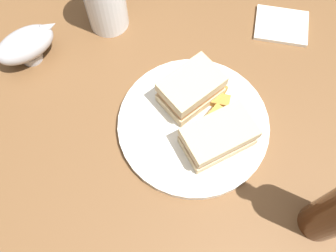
# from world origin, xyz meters

# --- Properties ---
(ground_plane) EXTENTS (6.00, 6.00, 0.00)m
(ground_plane) POSITION_xyz_m (0.00, 0.00, 0.00)
(ground_plane) COLOR #333842
(dining_table) EXTENTS (1.09, 0.89, 0.76)m
(dining_table) POSITION_xyz_m (0.00, 0.00, 0.38)
(dining_table) COLOR brown
(dining_table) RESTS_ON ground
(plate) EXTENTS (0.28, 0.28, 0.02)m
(plate) POSITION_xyz_m (-0.09, -0.04, 0.77)
(plate) COLOR silver
(plate) RESTS_ON dining_table
(sandwich_half_left) EXTENTS (0.14, 0.13, 0.05)m
(sandwich_half_left) POSITION_xyz_m (-0.13, -0.00, 0.81)
(sandwich_half_left) COLOR #CCB284
(sandwich_half_left) RESTS_ON plate
(sandwich_half_right) EXTENTS (0.13, 0.13, 0.06)m
(sandwich_half_right) POSITION_xyz_m (-0.08, -0.09, 0.81)
(sandwich_half_right) COLOR #CCB284
(sandwich_half_right) RESTS_ON plate
(potato_wedge_front) EXTENTS (0.04, 0.04, 0.01)m
(potato_wedge_front) POSITION_xyz_m (-0.13, -0.11, 0.79)
(potato_wedge_front) COLOR #AD702D
(potato_wedge_front) RESTS_ON plate
(potato_wedge_middle) EXTENTS (0.05, 0.03, 0.02)m
(potato_wedge_middle) POSITION_xyz_m (-0.13, -0.08, 0.79)
(potato_wedge_middle) COLOR #B77F33
(potato_wedge_middle) RESTS_ON plate
(potato_wedge_back) EXTENTS (0.05, 0.02, 0.02)m
(potato_wedge_back) POSITION_xyz_m (-0.16, -0.03, 0.79)
(potato_wedge_back) COLOR gold
(potato_wedge_back) RESTS_ON plate
(potato_wedge_left_edge) EXTENTS (0.03, 0.06, 0.01)m
(potato_wedge_left_edge) POSITION_xyz_m (-0.16, -0.02, 0.79)
(potato_wedge_left_edge) COLOR gold
(potato_wedge_left_edge) RESTS_ON plate
(potato_wedge_right_edge) EXTENTS (0.05, 0.03, 0.02)m
(potato_wedge_right_edge) POSITION_xyz_m (-0.17, -0.03, 0.79)
(potato_wedge_right_edge) COLOR #AD702D
(potato_wedge_right_edge) RESTS_ON plate
(potato_wedge_stray) EXTENTS (0.04, 0.05, 0.02)m
(potato_wedge_stray) POSITION_xyz_m (-0.13, -0.05, 0.79)
(potato_wedge_stray) COLOR gold
(potato_wedge_stray) RESTS_ON plate
(gravy_boat) EXTENTS (0.13, 0.13, 0.07)m
(gravy_boat) POSITION_xyz_m (0.25, -0.16, 0.81)
(gravy_boat) COLOR #B7B7BC
(gravy_boat) RESTS_ON dining_table
(napkin) EXTENTS (0.12, 0.10, 0.01)m
(napkin) POSITION_xyz_m (-0.26, -0.29, 0.77)
(napkin) COLOR silver
(napkin) RESTS_ON dining_table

